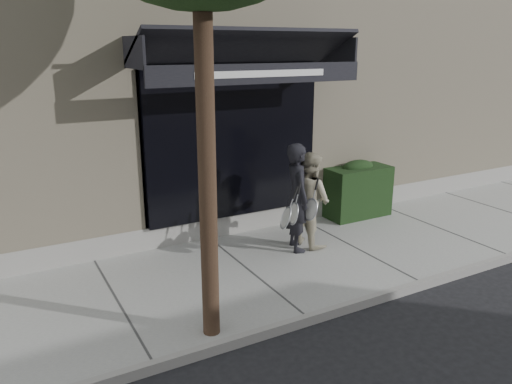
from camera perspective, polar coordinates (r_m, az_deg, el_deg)
ground at (r=8.79m, az=10.87°, el=-6.77°), size 80.00×80.00×0.00m
sidewalk at (r=8.77m, az=10.90°, el=-6.41°), size 20.00×3.00×0.12m
curb at (r=7.75m, az=18.27°, el=-10.04°), size 20.00×0.10×0.14m
building_facade at (r=12.31m, az=-3.58°, el=13.19°), size 14.30×8.04×5.64m
hedge at (r=10.15m, az=11.42°, el=0.29°), size 1.30×0.70×1.14m
pedestrian_front at (r=8.20m, az=4.74°, el=-0.64°), size 0.85×0.91×1.80m
pedestrian_back at (r=8.45m, az=6.15°, el=-0.82°), size 0.69×0.90×1.61m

